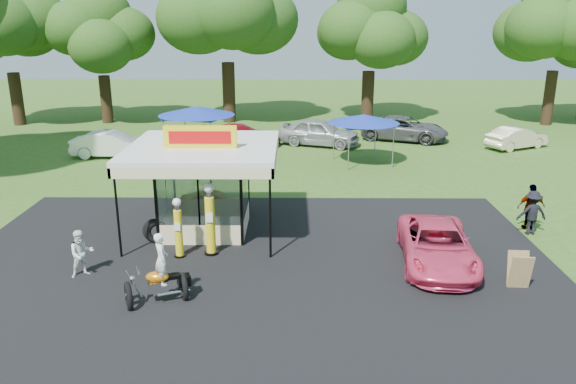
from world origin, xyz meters
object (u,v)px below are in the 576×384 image
Objects in this scene: bg_car_d at (404,129)px; pink_sedan at (437,245)px; spectator_west at (82,253)px; bg_car_b at (241,135)px; gas_pump_left at (178,229)px; bg_car_a at (112,144)px; bg_car_e at (517,138)px; gas_station_kiosk at (205,186)px; bg_car_c at (319,132)px; motorcycle at (160,275)px; spectator_east_b at (531,207)px; spectator_east_a at (532,213)px; tent_east at (364,119)px; a_frame_sign at (519,271)px; tent_west at (197,111)px; kiosk_car at (214,201)px; gas_pump_right at (210,221)px.

pink_sedan is at bearing -166.48° from bg_car_d.
bg_car_b is (3.38, 18.61, -0.06)m from spectator_west.
pink_sedan is (8.61, -0.49, -0.34)m from gas_pump_left.
bg_car_e is (24.52, 2.47, -0.08)m from bg_car_a.
bg_car_c is at bearing 71.70° from gas_station_kiosk.
motorcycle is 1.22× the size of spectator_east_b.
spectator_east_a is at bearing -153.46° from bg_car_d.
bg_car_b is (0.05, 14.64, -1.07)m from gas_station_kiosk.
tent_east is at bearing 55.62° from gas_station_kiosk.
gas_pump_left reaches higher than bg_car_e.
spectator_east_b is (4.39, 3.31, 0.22)m from pink_sedan.
gas_station_kiosk is at bearing 165.07° from pink_sedan.
bg_car_a reaches higher than pink_sedan.
a_frame_sign is 0.73× the size of spectator_west.
motorcycle is 24.96m from bg_car_d.
bg_car_c is (5.52, 17.53, -0.16)m from gas_pump_left.
bg_car_d is 1.30× the size of tent_west.
a_frame_sign is 21.79m from bg_car_b.
bg_car_b is (0.60, 17.14, -0.31)m from gas_pump_left.
gas_station_kiosk is at bearing -180.00° from kiosk_car.
bg_car_a is (-7.28, 9.63, 0.27)m from kiosk_car.
gas_pump_right is at bearing -150.49° from bg_car_a.
tent_east is at bearing -65.99° from spectator_east_a.
bg_car_d is (17.97, 4.85, 0.03)m from bg_car_a.
spectator_west is 15.68m from tent_west.
gas_pump_right is 11.98m from spectator_east_a.
bg_car_b is 0.87× the size of bg_car_d.
bg_car_b is 1.13× the size of tent_west.
kiosk_car is at bearing 64.09° from motorcycle.
gas_station_kiosk is 12.73m from tent_east.
kiosk_car is 11.14m from tent_east.
tent_east reaches higher than bg_car_d.
a_frame_sign is 0.27× the size of bg_car_e.
motorcycle is 0.78× the size of kiosk_car.
bg_car_d is (0.58, 21.37, 0.21)m from a_frame_sign.
gas_pump_left is 18.38m from bg_car_c.
gas_pump_right is at bearing 169.11° from a_frame_sign.
spectator_east_a is (12.76, 5.44, -0.01)m from motorcycle.
motorcycle reaches higher than bg_car_e.
motorcycle reaches higher than bg_car_a.
tent_east is at bearing -134.77° from bg_car_c.
bg_car_b is at bearing -68.40° from bg_car_a.
a_frame_sign is 0.23× the size of pink_sedan.
gas_pump_left is at bearing 165.03° from bg_car_b.
bg_car_b is at bearing 149.81° from tent_east.
spectator_east_a is at bearing -101.09° from kiosk_car.
gas_pump_right is 0.51× the size of bg_car_c.
spectator_east_b is 0.32× the size of bg_car_d.
bg_car_b is at bearing 113.78° from bg_car_c.
motorcycle is 14.23m from spectator_east_b.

